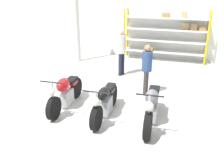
# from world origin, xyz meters

# --- Properties ---
(ground_plane) EXTENTS (30.00, 30.00, 0.00)m
(ground_plane) POSITION_xyz_m (0.00, 0.00, 0.00)
(ground_plane) COLOR silver
(back_wall) EXTENTS (30.00, 0.08, 3.60)m
(back_wall) POSITION_xyz_m (0.00, 6.00, 1.80)
(back_wall) COLOR white
(back_wall) RESTS_ON ground_plane
(shelving_rack) EXTENTS (3.73, 0.63, 2.29)m
(shelving_rack) POSITION_xyz_m (0.99, 5.64, 1.25)
(shelving_rack) COLOR gold
(shelving_rack) RESTS_ON ground_plane
(support_pillar) EXTENTS (0.28, 0.28, 3.60)m
(support_pillar) POSITION_xyz_m (-2.87, 4.33, 1.80)
(support_pillar) COLOR silver
(support_pillar) RESTS_ON ground_plane
(motorcycle_red) EXTENTS (0.68, 2.09, 1.04)m
(motorcycle_red) POSITION_xyz_m (-1.25, -0.07, 0.47)
(motorcycle_red) COLOR black
(motorcycle_red) RESTS_ON ground_plane
(motorcycle_black) EXTENTS (0.70, 2.02, 1.00)m
(motorcycle_black) POSITION_xyz_m (-0.01, -0.22, 0.43)
(motorcycle_black) COLOR black
(motorcycle_black) RESTS_ON ground_plane
(motorcycle_grey) EXTENTS (0.62, 2.12, 1.10)m
(motorcycle_grey) POSITION_xyz_m (1.24, -0.22, 0.47)
(motorcycle_grey) COLOR black
(motorcycle_grey) RESTS_ON ground_plane
(person_browsing) EXTENTS (0.32, 0.32, 1.62)m
(person_browsing) POSITION_xyz_m (0.77, 1.58, 0.95)
(person_browsing) COLOR #38332D
(person_browsing) RESTS_ON ground_plane
(person_near_rack) EXTENTS (0.41, 0.41, 1.81)m
(person_near_rack) POSITION_xyz_m (-0.46, 3.10, 1.08)
(person_near_rack) COLOR #1E2338
(person_near_rack) RESTS_ON ground_plane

